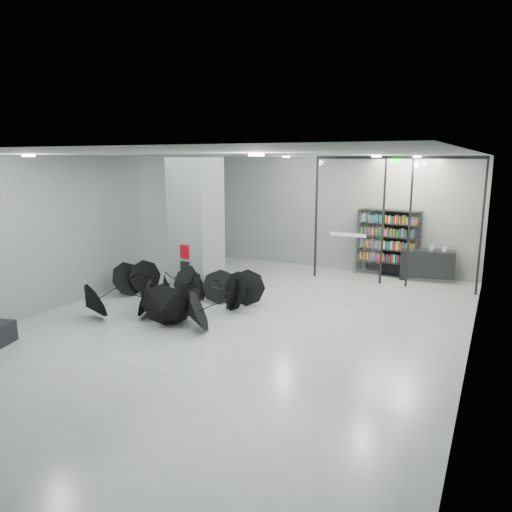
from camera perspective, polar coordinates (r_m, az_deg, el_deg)
The scene contains 9 objects.
room at distance 10.93m, azimuth -2.18°, elevation 5.88°, with size 14.00×14.02×4.01m.
column at distance 14.03m, azimuth -7.11°, elevation 3.58°, with size 1.20×1.20×4.00m, color slate.
fire_cabinet at distance 13.63m, azimuth -8.50°, elevation 0.54°, with size 0.28×0.04×0.38m, color #A50A07.
info_panel at distance 13.74m, azimuth -8.44°, elevation -1.50°, with size 0.30×0.03×0.42m, color black.
exit_sign at distance 15.08m, azimuth 16.19°, elevation 10.71°, with size 0.30×0.06×0.15m, color #0CE533.
glass_partition at distance 15.38m, azimuth 15.97°, elevation 4.60°, with size 5.06×0.08×4.00m.
bookshelf at distance 16.80m, azimuth 15.45°, elevation 1.52°, with size 2.03×0.41×2.24m, color black, non-canonical shape.
shop_counter at distance 16.64m, azimuth 19.65°, elevation -1.00°, with size 1.67×0.67×1.00m, color black.
umbrella_cluster at distance 12.68m, azimuth -9.23°, elevation -5.19°, with size 4.97×4.17×1.29m.
Camera 1 is at (5.31, -9.50, 3.91)m, focal length 33.64 mm.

